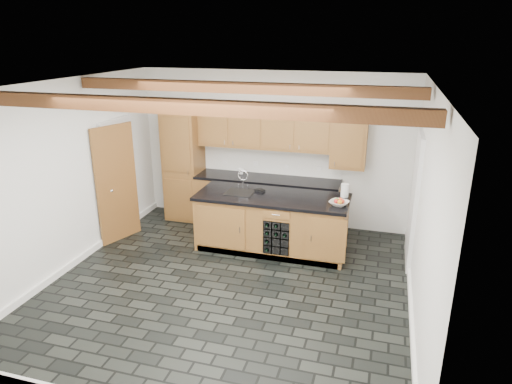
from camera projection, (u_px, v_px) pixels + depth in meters
The scene contains 10 objects.
ground at pixel (229, 284), 6.53m from camera, with size 5.00×5.00×0.00m, color black.
room_shell at pixel (234, 171), 6.54m from camera, with size 5.01×5.00×5.00m.
back_cabinetry at pixel (249, 173), 8.34m from camera, with size 3.65×0.62×2.20m.
island at pixel (272, 223), 7.47m from camera, with size 2.48×0.96×0.93m.
faucet at pixel (240, 190), 7.50m from camera, with size 0.45×0.40×0.34m.
kitchen_scale at pixel (260, 190), 7.52m from camera, with size 0.18×0.14×0.05m.
fruit_bowl at pixel (339, 203), 6.90m from camera, with size 0.28×0.28×0.07m, color beige.
fruit_cluster at pixel (339, 201), 6.89m from camera, with size 0.16×0.17×0.07m.
paper_towel at pixel (345, 190), 7.25m from camera, with size 0.12×0.12×0.21m, color white.
mug at pixel (241, 171), 8.45m from camera, with size 0.11×0.11×0.10m, color white.
Camera 1 is at (1.97, -5.41, 3.38)m, focal length 32.00 mm.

